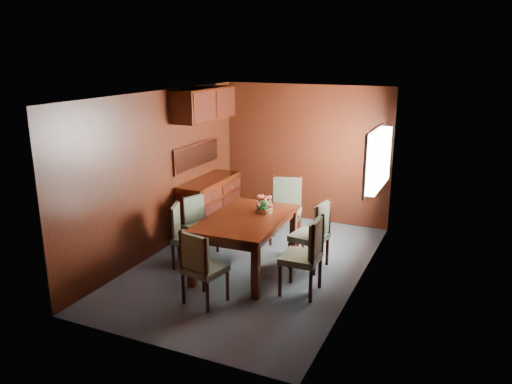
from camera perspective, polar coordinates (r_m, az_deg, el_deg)
The scene contains 11 objects.
ground at distance 7.19m, azimuth -0.41°, elevation -8.33°, with size 4.50×4.50×0.00m, color #3E4A55.
room_shell at distance 7.03m, azimuth -0.08°, elevation 5.08°, with size 3.06×4.52×2.41m.
sideboard at distance 8.40m, azimuth -5.33°, elevation -1.49°, with size 0.48×1.40×0.90m, color black.
dining_table at distance 6.82m, azimuth -1.15°, elevation -3.74°, with size 1.09×1.67×0.77m.
chair_left_near at distance 7.09m, azimuth -8.37°, elevation -4.50°, with size 0.53×0.54×0.90m.
chair_left_far at distance 7.55m, azimuth -6.68°, elevation -3.28°, with size 0.52×0.53×0.87m.
chair_right_near at distance 6.22m, azimuth 5.84°, elevation -6.84°, with size 0.47×0.49×1.00m.
chair_right_far at distance 6.94m, azimuth 6.66°, elevation -4.51°, with size 0.51×0.53×0.98m.
chair_head at distance 5.97m, azimuth -6.35°, elevation -8.21°, with size 0.52×0.51×0.94m.
chair_foot at distance 7.94m, azimuth 3.47°, elevation -1.59°, with size 0.59×0.58×1.02m.
flower_centerpiece at distance 6.93m, azimuth 0.91°, elevation -1.42°, with size 0.26×0.26×0.26m.
Camera 1 is at (2.74, -5.96, 2.95)m, focal length 35.00 mm.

